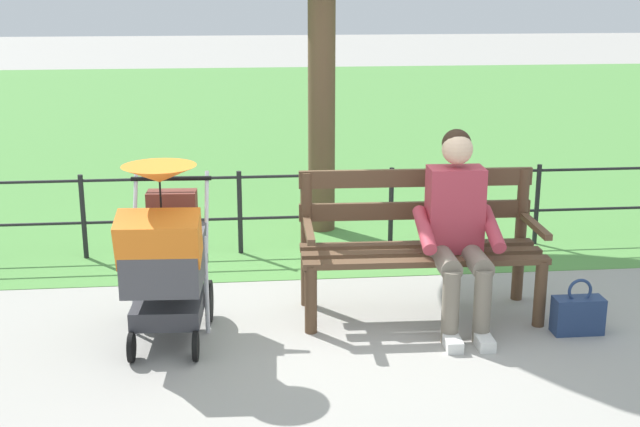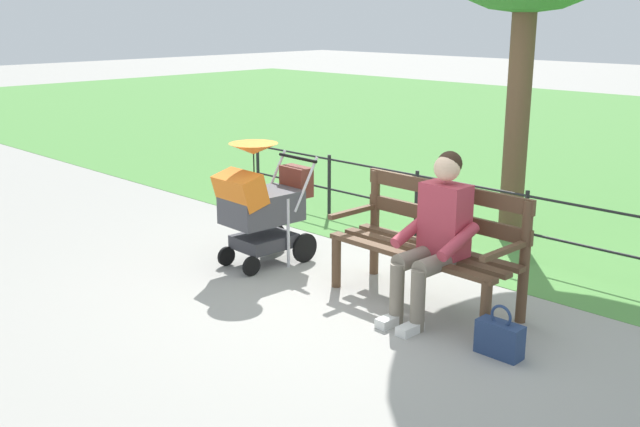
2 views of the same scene
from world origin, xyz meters
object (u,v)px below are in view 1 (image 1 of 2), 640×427
Objects in this scene: park_bench at (419,238)px; handbag at (578,314)px; stroller at (165,252)px; person_on_bench at (458,224)px.

handbag is (-0.95, 0.48, -0.40)m from park_bench.
person_on_bench is at bearing -176.13° from stroller.
person_on_bench is at bearing -18.70° from handbag.
person_on_bench is at bearing 132.15° from park_bench.
park_bench reaches higher than handbag.
stroller is at bearing -2.78° from handbag.
park_bench is 1.27× the size of person_on_bench.
handbag is (-2.60, 0.13, -0.47)m from stroller.
handbag is at bearing 153.35° from park_bench.
stroller reaches higher than park_bench.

